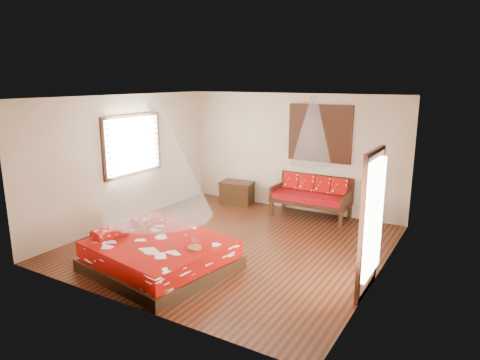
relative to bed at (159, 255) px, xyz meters
The scene contains 10 objects.
room 2.02m from the bed, 73.73° to the left, with size 5.54×5.54×2.84m.
bed is the anchor object (origin of this frame).
daybed 4.15m from the bed, 73.93° to the left, with size 1.77×0.79×0.94m.
storage_chest 4.15m from the bed, 102.71° to the left, with size 0.91×0.72×0.56m.
shutter_panel 4.76m from the bed, 75.13° to the left, with size 1.52×0.06×1.32m.
window_left 3.22m from the bed, 141.31° to the left, with size 0.10×1.74×1.34m.
glazed_door 3.43m from the bed, 17.39° to the left, with size 0.08×1.02×2.16m.
wine_tray 0.77m from the bed, ahead, with size 0.23×0.23×0.19m.
mosquito_net_main 1.60m from the bed, ahead, with size 1.78×1.78×1.80m, color white.
mosquito_net_daybed 4.38m from the bed, 73.42° to the left, with size 0.90×0.90×1.50m, color white.
Camera 1 is at (4.10, -6.64, 3.11)m, focal length 32.00 mm.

